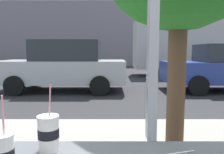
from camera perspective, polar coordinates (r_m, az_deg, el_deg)
ground_plane at (r=9.24m, az=1.16°, el=-2.17°), size 60.00×60.00×0.00m
building_facade_far at (r=22.09m, az=0.39°, el=10.82°), size 28.00×1.20×6.07m
soda_cup_left at (r=1.02m, az=-26.07°, el=-17.08°), size 0.09×0.09×0.32m
soda_cup_right at (r=1.16m, az=-15.94°, el=-13.43°), size 0.10×0.10×0.33m
loose_straw at (r=1.17m, az=15.87°, el=-18.03°), size 0.18×0.06×0.01m
parked_car_silver at (r=8.11m, az=-12.16°, el=2.82°), size 4.34×2.03×1.77m
box_truck at (r=13.62m, az=19.42°, el=7.32°), size 6.88×2.44×3.09m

